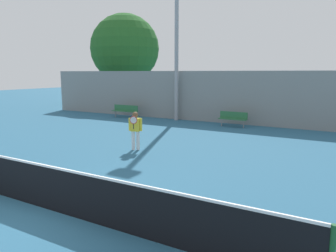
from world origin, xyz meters
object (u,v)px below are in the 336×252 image
object	(u,v)px
tree_green_tall	(125,49)
tennis_net	(46,187)
bench_courtside_near	(233,117)
light_pole_far_right	(177,13)
bench_adjacent_court	(125,110)
tennis_player	(135,128)

from	to	relation	value
tree_green_tall	tennis_net	bearing A→B (deg)	-56.80
bench_courtside_near	light_pole_far_right	size ratio (longest dim) A/B	0.14
bench_adjacent_court	light_pole_far_right	bearing A→B (deg)	10.10
tennis_net	tree_green_tall	world-z (taller)	tree_green_tall
tennis_player	tree_green_tall	world-z (taller)	tree_green_tall
tennis_net	tennis_player	xyz separation A→B (m)	(-1.70, 5.90, 0.36)
bench_adjacent_court	tree_green_tall	distance (m)	10.28
bench_courtside_near	bench_adjacent_court	size ratio (longest dim) A/B	0.81
tennis_player	bench_adjacent_court	distance (m)	10.10
light_pole_far_right	bench_courtside_near	bearing A→B (deg)	-9.12
bench_courtside_near	light_pole_far_right	distance (m)	7.70
light_pole_far_right	tree_green_tall	size ratio (longest dim) A/B	1.41
bench_courtside_near	tennis_player	bearing A→B (deg)	-101.04
tennis_net	bench_courtside_near	world-z (taller)	tennis_net
tennis_player	tree_green_tall	bearing A→B (deg)	108.01
tennis_player	light_pole_far_right	world-z (taller)	light_pole_far_right
bench_courtside_near	bench_adjacent_court	xyz separation A→B (m)	(-8.00, 0.00, 0.00)
bench_adjacent_court	tree_green_tall	bearing A→B (deg)	127.11
tennis_net	light_pole_far_right	size ratio (longest dim) A/B	0.98
tennis_net	light_pole_far_right	bearing A→B (deg)	107.09
bench_courtside_near	bench_adjacent_court	bearing A→B (deg)	179.99
tennis_net	light_pole_far_right	xyz separation A→B (m)	(-4.40, 14.31, 6.41)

